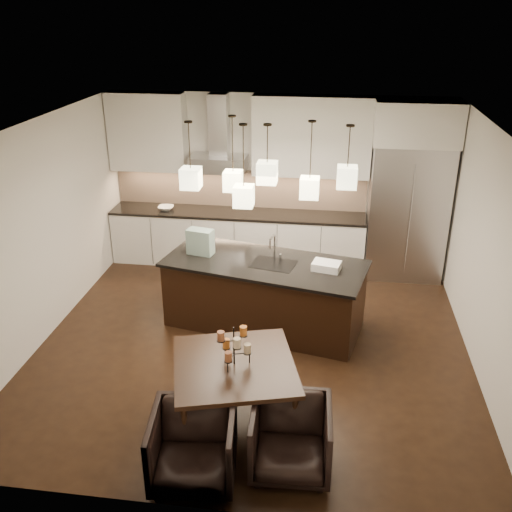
# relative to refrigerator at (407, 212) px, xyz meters

# --- Properties ---
(floor) EXTENTS (5.50, 5.50, 0.02)m
(floor) POSITION_rel_refrigerator_xyz_m (-2.10, -2.38, -1.08)
(floor) COLOR black
(floor) RESTS_ON ground
(ceiling) EXTENTS (5.50, 5.50, 0.02)m
(ceiling) POSITION_rel_refrigerator_xyz_m (-2.10, -2.38, 1.73)
(ceiling) COLOR white
(ceiling) RESTS_ON wall_back
(wall_back) EXTENTS (5.50, 0.02, 2.80)m
(wall_back) POSITION_rel_refrigerator_xyz_m (-2.10, 0.38, 0.32)
(wall_back) COLOR silver
(wall_back) RESTS_ON ground
(wall_front) EXTENTS (5.50, 0.02, 2.80)m
(wall_front) POSITION_rel_refrigerator_xyz_m (-2.10, -5.14, 0.32)
(wall_front) COLOR silver
(wall_front) RESTS_ON ground
(wall_left) EXTENTS (0.02, 5.50, 2.80)m
(wall_left) POSITION_rel_refrigerator_xyz_m (-4.86, -2.38, 0.32)
(wall_left) COLOR silver
(wall_left) RESTS_ON ground
(wall_right) EXTENTS (0.02, 5.50, 2.80)m
(wall_right) POSITION_rel_refrigerator_xyz_m (0.66, -2.38, 0.32)
(wall_right) COLOR silver
(wall_right) RESTS_ON ground
(refrigerator) EXTENTS (1.20, 0.72, 2.15)m
(refrigerator) POSITION_rel_refrigerator_xyz_m (0.00, 0.00, 0.00)
(refrigerator) COLOR #B7B7BA
(refrigerator) RESTS_ON floor
(fridge_panel) EXTENTS (1.26, 0.72, 0.65)m
(fridge_panel) POSITION_rel_refrigerator_xyz_m (0.00, 0.00, 1.40)
(fridge_panel) COLOR silver
(fridge_panel) RESTS_ON refrigerator
(lower_cabinets) EXTENTS (4.21, 0.62, 0.88)m
(lower_cabinets) POSITION_rel_refrigerator_xyz_m (-2.73, 0.05, -0.64)
(lower_cabinets) COLOR silver
(lower_cabinets) RESTS_ON floor
(countertop) EXTENTS (4.21, 0.66, 0.04)m
(countertop) POSITION_rel_refrigerator_xyz_m (-2.73, 0.05, -0.17)
(countertop) COLOR black
(countertop) RESTS_ON lower_cabinets
(backsplash) EXTENTS (4.21, 0.02, 0.63)m
(backsplash) POSITION_rel_refrigerator_xyz_m (-2.73, 0.35, 0.16)
(backsplash) COLOR tan
(backsplash) RESTS_ON countertop
(upper_cab_left) EXTENTS (1.25, 0.35, 1.25)m
(upper_cab_left) POSITION_rel_refrigerator_xyz_m (-4.20, 0.19, 1.10)
(upper_cab_left) COLOR silver
(upper_cab_left) RESTS_ON wall_back
(upper_cab_right) EXTENTS (1.85, 0.35, 1.25)m
(upper_cab_right) POSITION_rel_refrigerator_xyz_m (-1.55, 0.19, 1.10)
(upper_cab_right) COLOR silver
(upper_cab_right) RESTS_ON wall_back
(hood_canopy) EXTENTS (0.90, 0.52, 0.24)m
(hood_canopy) POSITION_rel_refrigerator_xyz_m (-3.03, 0.10, 0.65)
(hood_canopy) COLOR #B7B7BA
(hood_canopy) RESTS_ON wall_back
(hood_chimney) EXTENTS (0.30, 0.28, 0.96)m
(hood_chimney) POSITION_rel_refrigerator_xyz_m (-3.03, 0.21, 1.24)
(hood_chimney) COLOR #B7B7BA
(hood_chimney) RESTS_ON hood_canopy
(fruit_bowl) EXTENTS (0.27, 0.27, 0.06)m
(fruit_bowl) POSITION_rel_refrigerator_xyz_m (-3.92, 0.00, -0.12)
(fruit_bowl) COLOR silver
(fruit_bowl) RESTS_ON countertop
(island_body) EXTENTS (2.74, 1.56, 0.91)m
(island_body) POSITION_rel_refrigerator_xyz_m (-2.02, -1.91, -0.62)
(island_body) COLOR black
(island_body) RESTS_ON floor
(island_top) EXTENTS (2.84, 1.66, 0.04)m
(island_top) POSITION_rel_refrigerator_xyz_m (-2.02, -1.91, -0.15)
(island_top) COLOR black
(island_top) RESTS_ON island_body
(faucet) EXTENTS (0.15, 0.26, 0.39)m
(faucet) POSITION_rel_refrigerator_xyz_m (-1.90, -1.84, 0.07)
(faucet) COLOR silver
(faucet) RESTS_ON island_top
(tote_bag) EXTENTS (0.38, 0.26, 0.35)m
(tote_bag) POSITION_rel_refrigerator_xyz_m (-2.92, -1.75, 0.05)
(tote_bag) COLOR #1E5037
(tote_bag) RESTS_ON island_top
(food_container) EXTENTS (0.40, 0.32, 0.10)m
(food_container) POSITION_rel_refrigerator_xyz_m (-1.21, -2.03, -0.08)
(food_container) COLOR silver
(food_container) RESTS_ON island_top
(dining_table) EXTENTS (1.50, 1.50, 0.73)m
(dining_table) POSITION_rel_refrigerator_xyz_m (-2.08, -3.95, -0.71)
(dining_table) COLOR black
(dining_table) RESTS_ON floor
(candelabra) EXTENTS (0.43, 0.43, 0.43)m
(candelabra) POSITION_rel_refrigerator_xyz_m (-2.08, -3.95, -0.13)
(candelabra) COLOR black
(candelabra) RESTS_ON dining_table
(candle_a) EXTENTS (0.09, 0.09, 0.10)m
(candle_a) POSITION_rel_refrigerator_xyz_m (-1.95, -3.91, -0.17)
(candle_a) COLOR beige
(candle_a) RESTS_ON candelabra
(candle_b) EXTENTS (0.09, 0.09, 0.10)m
(candle_b) POSITION_rel_refrigerator_xyz_m (-2.18, -3.85, -0.17)
(candle_b) COLOR #C86B24
(candle_b) RESTS_ON candelabra
(candle_c) EXTENTS (0.09, 0.09, 0.10)m
(candle_c) POSITION_rel_refrigerator_xyz_m (-2.11, -4.08, -0.17)
(candle_c) COLOR brown
(candle_c) RESTS_ON candelabra
(candle_d) EXTENTS (0.09, 0.09, 0.10)m
(candle_d) POSITION_rel_refrigerator_xyz_m (-2.00, -3.83, -0.01)
(candle_d) COLOR #C86B24
(candle_d) RESTS_ON candelabra
(candle_e) EXTENTS (0.09, 0.09, 0.10)m
(candle_e) POSITION_rel_refrigerator_xyz_m (-2.21, -3.96, -0.01)
(candle_e) COLOR brown
(candle_e) RESTS_ON candelabra
(candle_f) EXTENTS (0.09, 0.09, 0.10)m
(candle_f) POSITION_rel_refrigerator_xyz_m (-2.03, -4.06, -0.01)
(candle_f) COLOR beige
(candle_f) RESTS_ON candelabra
(armchair_left) EXTENTS (0.85, 0.87, 0.72)m
(armchair_left) POSITION_rel_refrigerator_xyz_m (-2.32, -4.78, -0.72)
(armchair_left) COLOR black
(armchair_left) RESTS_ON floor
(armchair_right) EXTENTS (0.78, 0.80, 0.70)m
(armchair_right) POSITION_rel_refrigerator_xyz_m (-1.45, -4.53, -0.73)
(armchair_right) COLOR black
(armchair_right) RESTS_ON floor
(pendant_a) EXTENTS (0.24, 0.24, 0.26)m
(pendant_a) POSITION_rel_refrigerator_xyz_m (-2.94, -2.03, 1.02)
(pendant_a) COLOR beige
(pendant_a) RESTS_ON ceiling
(pendant_b) EXTENTS (0.24, 0.24, 0.26)m
(pendant_b) POSITION_rel_refrigerator_xyz_m (-2.49, -1.59, 0.87)
(pendant_b) COLOR beige
(pendant_b) RESTS_ON ceiling
(pendant_c) EXTENTS (0.24, 0.24, 0.26)m
(pendant_c) POSITION_rel_refrigerator_xyz_m (-1.98, -2.07, 1.14)
(pendant_c) COLOR beige
(pendant_c) RESTS_ON ceiling
(pendant_d) EXTENTS (0.24, 0.24, 0.26)m
(pendant_d) POSITION_rel_refrigerator_xyz_m (-1.47, -1.79, 0.88)
(pendant_d) COLOR beige
(pendant_d) RESTS_ON ceiling
(pendant_e) EXTENTS (0.24, 0.24, 0.26)m
(pendant_e) POSITION_rel_refrigerator_xyz_m (-1.02, -2.00, 1.10)
(pendant_e) COLOR beige
(pendant_e) RESTS_ON ceiling
(pendant_f) EXTENTS (0.24, 0.24, 0.26)m
(pendant_f) POSITION_rel_refrigerator_xyz_m (-2.26, -2.10, 0.84)
(pendant_f) COLOR beige
(pendant_f) RESTS_ON ceiling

